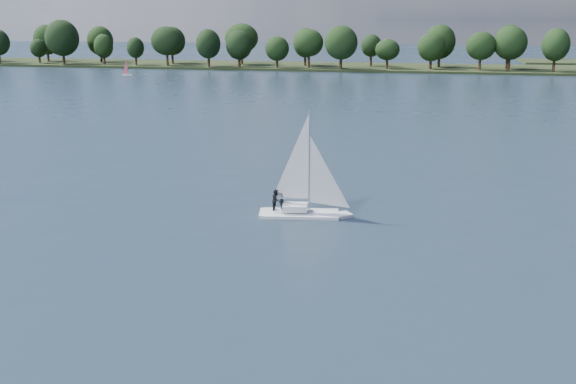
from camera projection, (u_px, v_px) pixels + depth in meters
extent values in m
plane|color=#233342|center=(350.00, 111.00, 120.69)|extent=(700.00, 700.00, 0.00)
cube|color=black|center=(389.00, 69.00, 226.30)|extent=(660.00, 40.00, 1.50)
cube|color=white|center=(301.00, 217.00, 56.07)|extent=(7.63, 3.25, 0.87)
cube|color=white|center=(301.00, 207.00, 55.85)|extent=(2.36, 1.64, 0.54)
cylinder|color=#BCBBC2|center=(301.00, 161.00, 54.79)|extent=(0.13, 0.13, 8.69)
imported|color=black|center=(282.00, 199.00, 56.22)|extent=(0.68, 0.81, 1.87)
imported|color=black|center=(276.00, 200.00, 55.79)|extent=(0.71, 0.91, 1.87)
cube|color=silver|center=(128.00, 75.00, 198.52)|extent=(3.32, 1.76, 0.51)
cylinder|color=silver|center=(127.00, 67.00, 197.86)|extent=(0.09, 0.09, 4.51)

